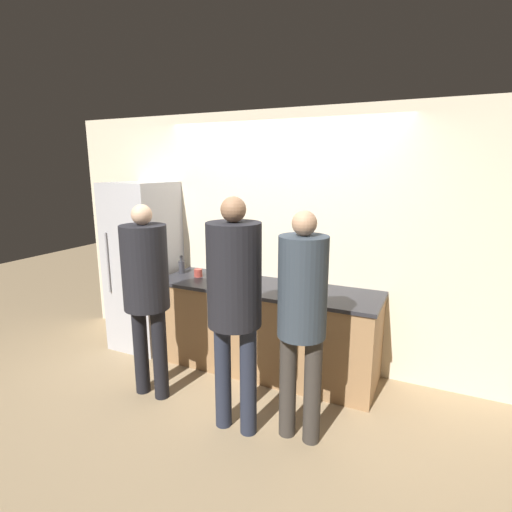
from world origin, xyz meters
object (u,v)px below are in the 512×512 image
at_px(refrigerator, 145,266).
at_px(person_right, 302,308).
at_px(utensil_crock, 311,279).
at_px(bottle_red, 305,277).
at_px(fruit_bowl, 238,282).
at_px(person_left, 146,282).
at_px(person_center, 234,292).
at_px(cup_red, 198,273).
at_px(bottle_dark, 182,266).
at_px(cup_yellow, 212,269).

xyz_separation_m(refrigerator, person_right, (2.18, -0.86, 0.11)).
xyz_separation_m(utensil_crock, bottle_red, (-0.09, 0.09, -0.01)).
height_order(utensil_crock, bottle_red, utensil_crock).
bearing_deg(utensil_crock, fruit_bowl, -158.63).
bearing_deg(bottle_red, person_left, -133.02).
height_order(refrigerator, person_left, refrigerator).
relative_size(person_center, cup_red, 20.78).
bearing_deg(cup_red, fruit_bowl, -10.59).
xyz_separation_m(refrigerator, utensil_crock, (1.92, 0.18, 0.02)).
bearing_deg(utensil_crock, person_right, -75.95).
distance_m(refrigerator, person_center, 1.96).
bearing_deg(fruit_bowl, person_left, -121.67).
bearing_deg(bottle_dark, person_left, -72.30).
bearing_deg(bottle_dark, cup_red, -10.61).
height_order(person_center, fruit_bowl, person_center).
bearing_deg(bottle_dark, cup_yellow, 26.08).
bearing_deg(cup_red, bottle_red, 12.90).
relative_size(refrigerator, person_right, 1.07).
relative_size(fruit_bowl, bottle_dark, 1.61).
relative_size(bottle_red, cup_red, 1.96).
xyz_separation_m(person_right, fruit_bowl, (-0.93, 0.78, -0.13)).
xyz_separation_m(fruit_bowl, bottle_red, (0.58, 0.36, 0.03)).
distance_m(fruit_bowl, cup_red, 0.55).
bearing_deg(bottle_red, cup_red, -167.10).
relative_size(utensil_crock, bottle_red, 1.79).
relative_size(fruit_bowl, bottle_red, 1.82).
bearing_deg(cup_yellow, fruit_bowl, -31.22).
bearing_deg(fruit_bowl, cup_red, 169.41).
xyz_separation_m(fruit_bowl, utensil_crock, (0.67, 0.26, 0.04)).
relative_size(person_center, bottle_red, 10.62).
bearing_deg(cup_yellow, bottle_dark, -153.92).
height_order(person_right, bottle_dark, person_right).
distance_m(person_center, utensil_crock, 1.19).
relative_size(bottle_dark, cup_yellow, 2.31).
distance_m(person_left, cup_yellow, 1.09).
distance_m(utensil_crock, bottle_red, 0.13).
distance_m(refrigerator, utensil_crock, 1.93).
height_order(refrigerator, fruit_bowl, refrigerator).
height_order(fruit_bowl, bottle_red, bottle_red).
distance_m(refrigerator, bottle_dark, 0.47).
height_order(fruit_bowl, cup_red, fruit_bowl).
bearing_deg(refrigerator, utensil_crock, 5.44).
bearing_deg(person_right, utensil_crock, 104.05).
relative_size(fruit_bowl, utensil_crock, 1.02).
xyz_separation_m(person_right, bottle_dark, (-1.71, 0.93, -0.09)).
height_order(refrigerator, utensil_crock, refrigerator).
distance_m(bottle_red, cup_red, 1.15).
height_order(utensil_crock, cup_red, utensil_crock).
distance_m(bottle_dark, cup_yellow, 0.34).
bearing_deg(bottle_red, refrigerator, -171.39).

